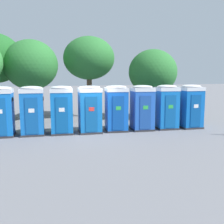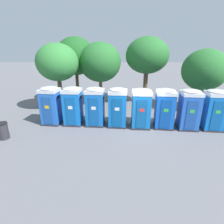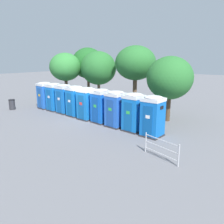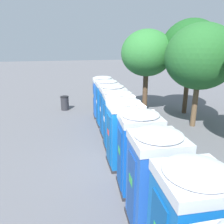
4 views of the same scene
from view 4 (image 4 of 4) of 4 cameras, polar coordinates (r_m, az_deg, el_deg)
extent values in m
plane|color=slate|center=(8.58, 3.37, -13.31)|extent=(120.00, 120.00, 0.00)
cube|color=#2D2D33|center=(13.95, -2.31, -0.85)|extent=(1.32, 1.33, 0.10)
cube|color=blue|center=(13.65, -2.36, 3.55)|extent=(1.25, 1.27, 2.10)
cube|color=#1B4C9B|center=(13.62, -4.81, 3.15)|extent=(0.62, 0.11, 1.85)
cube|color=yellow|center=(13.55, -4.92, 4.28)|extent=(0.28, 0.04, 0.20)
cube|color=black|center=(12.94, -2.13, 6.14)|extent=(0.07, 0.36, 0.20)
cube|color=silver|center=(13.43, -2.42, 8.33)|extent=(1.29, 1.31, 0.20)
ellipsoid|color=silver|center=(13.40, -2.43, 8.96)|extent=(1.23, 1.25, 0.18)
cube|color=#2D2D33|center=(12.55, -1.21, -2.90)|extent=(1.24, 1.28, 0.10)
cube|color=blue|center=(12.22, -1.25, 1.96)|extent=(1.18, 1.22, 2.10)
cube|color=#0F529E|center=(12.16, -3.96, 1.46)|extent=(0.61, 0.07, 1.85)
cube|color=white|center=(12.08, -4.07, 2.72)|extent=(0.28, 0.03, 0.20)
cube|color=black|center=(11.51, -0.77, 4.78)|extent=(0.05, 0.36, 0.20)
cube|color=silver|center=(11.97, -1.28, 7.28)|extent=(1.22, 1.25, 0.20)
ellipsoid|color=silver|center=(11.95, -1.29, 7.99)|extent=(1.16, 1.19, 0.18)
cube|color=#2D2D33|center=(11.19, 0.11, -5.45)|extent=(1.27, 1.28, 0.10)
cube|color=blue|center=(10.81, 0.12, -0.06)|extent=(1.21, 1.22, 2.10)
cube|color=#104F99|center=(10.74, -2.95, -0.63)|extent=(0.62, 0.08, 1.85)
cube|color=white|center=(10.66, -3.06, 0.78)|extent=(0.28, 0.03, 0.20)
cube|color=black|center=(10.07, 0.75, 2.99)|extent=(0.05, 0.36, 0.20)
cube|color=silver|center=(10.53, 0.12, 5.93)|extent=(1.25, 1.26, 0.20)
ellipsoid|color=silver|center=(10.50, 0.12, 6.73)|extent=(1.18, 1.20, 0.18)
cube|color=#2D2D33|center=(9.85, 1.51, -8.74)|extent=(1.28, 1.31, 0.10)
cube|color=blue|center=(9.42, 1.56, -2.70)|extent=(1.22, 1.24, 2.10)
cube|color=#0D5098|center=(9.35, -1.97, -3.35)|extent=(0.61, 0.09, 1.85)
cube|color=white|center=(9.26, -2.09, -1.75)|extent=(0.28, 0.04, 0.20)
cube|color=black|center=(8.66, 2.34, 0.63)|extent=(0.06, 0.36, 0.20)
cube|color=silver|center=(9.10, 1.62, 4.13)|extent=(1.26, 1.28, 0.20)
ellipsoid|color=silver|center=(9.06, 1.62, 5.06)|extent=(1.20, 1.22, 0.18)
cube|color=#2D2D33|center=(8.55, 3.12, -13.04)|extent=(1.27, 1.27, 0.10)
cube|color=blue|center=(8.05, 3.24, -6.26)|extent=(1.21, 1.21, 2.10)
cube|color=#0F5297|center=(7.96, -0.87, -7.11)|extent=(0.63, 0.07, 1.85)
cube|color=red|center=(7.85, -1.01, -5.28)|extent=(0.28, 0.03, 0.20)
cube|color=black|center=(7.26, 4.52, -2.69)|extent=(0.05, 0.36, 0.20)
cube|color=silver|center=(7.67, 3.39, 1.66)|extent=(1.25, 1.25, 0.20)
ellipsoid|color=silver|center=(7.63, 3.41, 2.74)|extent=(1.19, 1.19, 0.18)
cube|color=#2D2D33|center=(7.36, 6.65, -18.66)|extent=(1.33, 1.34, 0.10)
cube|color=blue|center=(6.78, 6.97, -11.08)|extent=(1.27, 1.28, 2.10)
cube|color=#0E449C|center=(6.70, 2.00, -12.06)|extent=(0.62, 0.11, 1.85)
cube|color=green|center=(6.57, 1.86, -9.96)|extent=(0.28, 0.04, 0.20)
cube|color=black|center=(5.96, 8.63, -7.40)|extent=(0.07, 0.36, 0.20)
cube|color=silver|center=(6.32, 7.34, -1.84)|extent=(1.30, 1.32, 0.20)
ellipsoid|color=silver|center=(6.27, 7.39, -0.55)|extent=(1.24, 1.25, 0.18)
cube|color=#2D2D33|center=(6.26, 10.52, -26.42)|extent=(1.31, 1.31, 0.10)
cube|color=blue|center=(5.57, 11.16, -18.16)|extent=(1.25, 1.25, 2.10)
cube|color=#1A4697|center=(5.46, 4.99, -19.66)|extent=(0.63, 0.09, 1.85)
cube|color=green|center=(5.30, 4.87, -17.29)|extent=(0.28, 0.04, 0.20)
cube|color=black|center=(4.72, 14.20, -14.73)|extent=(0.06, 0.36, 0.20)
cube|color=silver|center=(5.00, 11.91, -7.31)|extent=(1.29, 1.29, 0.20)
ellipsoid|color=silver|center=(4.94, 12.01, -5.72)|extent=(1.22, 1.23, 0.18)
cube|color=silver|center=(3.86, 21.16, -15.99)|extent=(1.28, 1.29, 0.20)
ellipsoid|color=silver|center=(3.78, 21.41, -14.08)|extent=(1.22, 1.22, 0.18)
cylinder|color=brown|center=(12.69, 20.88, 2.64)|extent=(0.29, 0.29, 2.84)
ellipsoid|color=#286B2D|center=(12.36, 22.05, 13.21)|extent=(3.58, 3.58, 3.36)
cylinder|color=#4C3826|center=(14.98, 18.84, 5.83)|extent=(0.29, 0.29, 3.30)
ellipsoid|color=#1E5B23|center=(14.74, 19.83, 15.65)|extent=(3.52, 3.52, 3.33)
cylinder|color=brown|center=(14.63, 8.67, 5.82)|extent=(0.33, 0.33, 3.06)
ellipsoid|color=#337F38|center=(14.37, 9.09, 14.96)|extent=(3.25, 3.25, 2.89)
cylinder|color=#2D2D33|center=(15.51, -12.22, 2.18)|extent=(0.54, 0.54, 0.91)
cylinder|color=black|center=(15.39, -12.33, 3.92)|extent=(0.57, 0.57, 0.06)
camera|label=1|loc=(15.17, -63.46, 3.05)|focal=42.00mm
camera|label=2|loc=(12.03, -59.92, 11.22)|focal=28.00mm
camera|label=3|loc=(10.95, -129.02, -9.18)|focal=35.00mm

